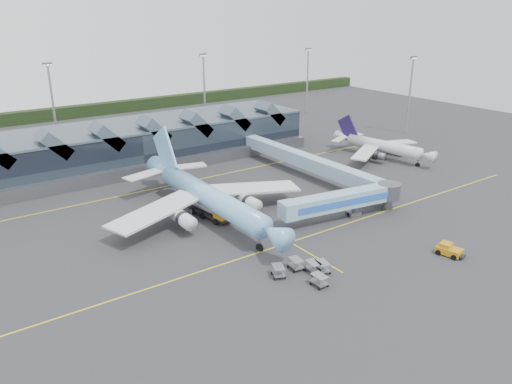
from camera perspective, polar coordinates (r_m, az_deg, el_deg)
ground at (r=86.58m, az=0.60°, el=-3.86°), size 260.00×260.00×0.00m
taxi_stripes at (r=94.22m, az=-2.95°, el=-1.81°), size 120.00×60.00×0.01m
tree_line_far at (r=183.18m, az=-20.14°, el=8.60°), size 260.00×4.00×4.00m
terminal at (r=122.64m, az=-14.45°, el=5.25°), size 90.00×22.25×12.52m
light_masts at (r=145.38m, az=-7.26°, el=11.10°), size 132.40×42.56×22.45m
main_airliner at (r=88.99m, az=-5.69°, el=-0.38°), size 38.22×43.82×14.11m
regional_jet at (r=128.88m, az=14.04°, el=5.17°), size 25.54×28.16×9.68m
jet_bridge at (r=90.36m, az=10.62°, el=-0.84°), size 24.79×7.19×5.07m
fuel_truck at (r=89.82m, az=-5.44°, el=-1.63°), size 4.21×10.88×3.61m
pushback_tug at (r=81.93m, az=21.19°, el=-6.19°), size 3.23×4.41×1.81m
baggage_carts at (r=71.29m, az=5.72°, el=-8.79°), size 8.11×7.82×1.63m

